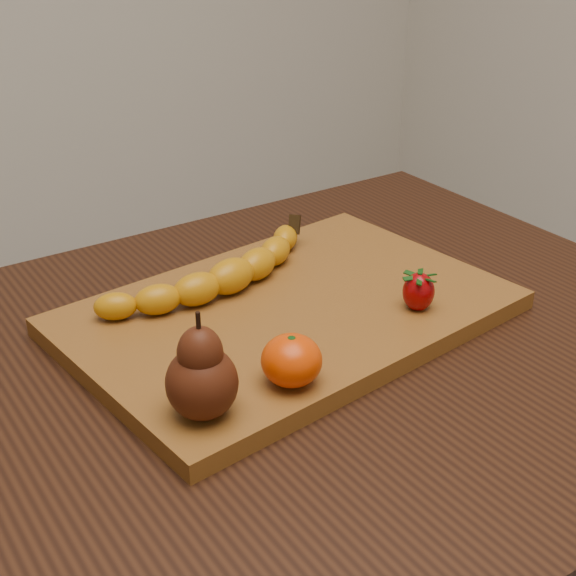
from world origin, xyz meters
TOP-DOWN VIEW (x-y plane):
  - table at (0.00, 0.00)m, footprint 1.00×0.70m
  - cutting_board at (0.08, 0.05)m, footprint 0.48×0.35m
  - banana at (0.04, 0.10)m, footprint 0.25×0.11m
  - pear at (-0.09, -0.07)m, footprint 0.07×0.07m
  - mandarin at (-0.00, -0.08)m, footprint 0.06×0.06m
  - strawberry at (0.18, -0.04)m, footprint 0.04×0.04m

SIDE VIEW (x-z plane):
  - table at x=0.00m, z-range 0.28..1.04m
  - cutting_board at x=0.08m, z-range 0.76..0.78m
  - banana at x=0.04m, z-range 0.78..0.82m
  - strawberry at x=0.18m, z-range 0.78..0.82m
  - mandarin at x=0.00m, z-range 0.78..0.83m
  - pear at x=-0.09m, z-range 0.78..0.88m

